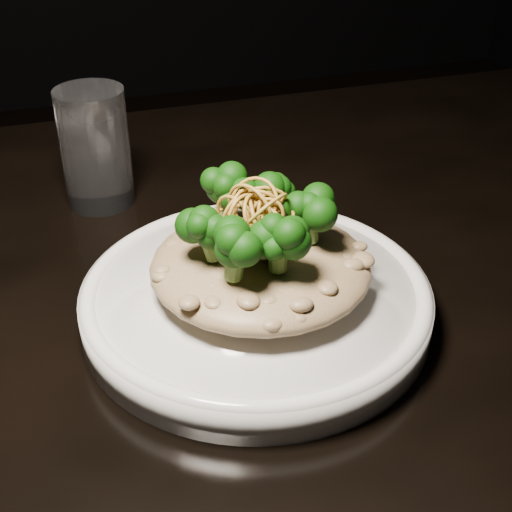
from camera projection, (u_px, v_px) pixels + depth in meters
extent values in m
cube|color=black|center=(255.00, 297.00, 0.60)|extent=(1.10, 0.80, 0.04)
cylinder|color=black|center=(468.00, 315.00, 1.19)|extent=(0.05, 0.05, 0.71)
cylinder|color=white|center=(256.00, 302.00, 0.54)|extent=(0.26, 0.26, 0.03)
ellipsoid|color=brown|center=(261.00, 266.00, 0.52)|extent=(0.16, 0.16, 0.04)
ellipsoid|color=white|center=(263.00, 239.00, 0.51)|extent=(0.05, 0.05, 0.01)
cylinder|color=white|center=(95.00, 148.00, 0.67)|extent=(0.07, 0.07, 0.11)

